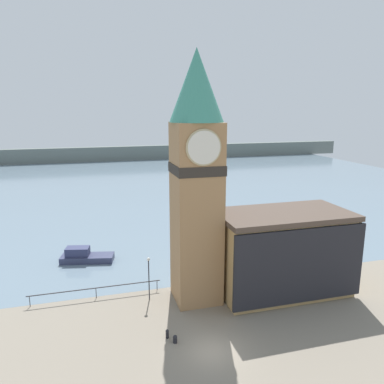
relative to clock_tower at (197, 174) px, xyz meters
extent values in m
plane|color=gray|center=(-1.12, -8.32, -12.37)|extent=(160.00, 160.00, 0.00)
cube|color=slate|center=(-1.12, 62.89, -12.37)|extent=(160.00, 120.00, 0.00)
cube|color=slate|center=(-1.12, 102.89, -9.87)|extent=(180.00, 3.00, 5.00)
cube|color=#333338|center=(-9.45, 2.64, -11.32)|extent=(12.69, 0.08, 0.08)
cylinder|color=#333338|center=(-15.50, 2.64, -11.84)|extent=(0.07, 0.07, 1.05)
cylinder|color=#333338|center=(-9.45, 2.64, -11.84)|extent=(0.07, 0.07, 1.05)
cylinder|color=#333338|center=(-3.41, 2.64, -11.84)|extent=(0.07, 0.07, 1.05)
cube|color=#9E754C|center=(-0.01, 0.01, -3.87)|extent=(4.19, 4.19, 17.00)
cube|color=#2D2823|center=(-0.01, 0.01, 0.48)|extent=(4.31, 4.31, 0.90)
cylinder|color=tan|center=(-0.01, -2.15, 2.61)|extent=(3.13, 0.12, 3.13)
cylinder|color=silver|center=(-0.01, -2.23, 2.61)|extent=(2.84, 0.12, 2.84)
cylinder|color=tan|center=(2.15, 0.01, 2.61)|extent=(0.12, 3.13, 3.13)
cylinder|color=silver|center=(2.23, 0.01, 2.61)|extent=(0.12, 2.84, 2.84)
cone|color=teal|center=(-0.01, 0.01, 7.77)|extent=(4.82, 4.82, 6.29)
cube|color=tan|center=(8.75, -0.72, -8.47)|extent=(12.69, 6.62, 7.79)
cube|color=#4C3D33|center=(8.75, -0.72, -4.32)|extent=(13.09, 7.02, 0.50)
cube|color=#232328|center=(8.75, -4.18, -8.31)|extent=(13.19, 0.30, 7.17)
cube|color=#333856|center=(-10.22, 12.22, -11.97)|extent=(6.55, 3.47, 0.79)
cube|color=navy|center=(-11.32, 12.46, -11.07)|extent=(3.00, 2.08, 1.03)
cylinder|color=black|center=(-4.10, -5.66, -12.06)|extent=(0.26, 0.26, 0.61)
sphere|color=black|center=(-4.10, -5.66, -11.76)|extent=(0.28, 0.28, 0.28)
cylinder|color=black|center=(-3.63, -6.47, -12.13)|extent=(0.34, 0.34, 0.48)
sphere|color=black|center=(-3.63, -6.47, -11.89)|extent=(0.36, 0.36, 0.36)
cylinder|color=black|center=(-4.48, 0.92, -10.32)|extent=(0.10, 0.10, 4.10)
sphere|color=silver|center=(-4.48, 0.92, -8.17)|extent=(0.32, 0.32, 0.32)
camera|label=1|loc=(-9.45, -32.22, 5.82)|focal=35.00mm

